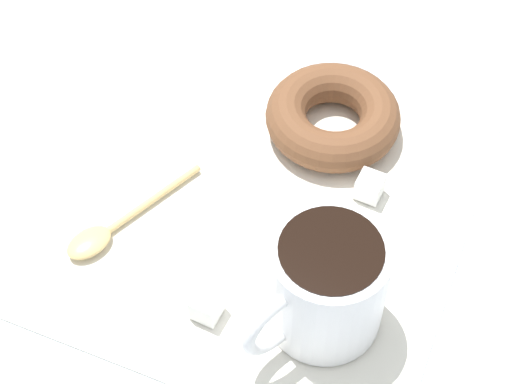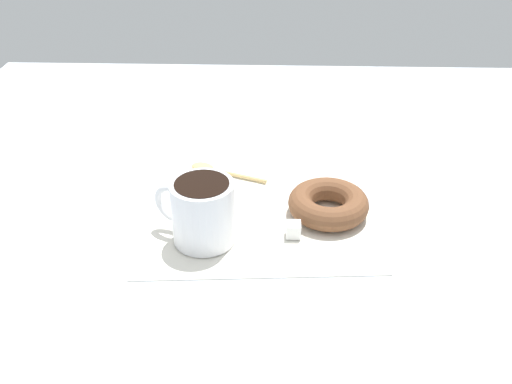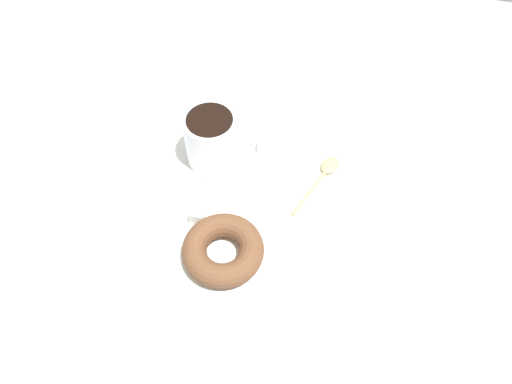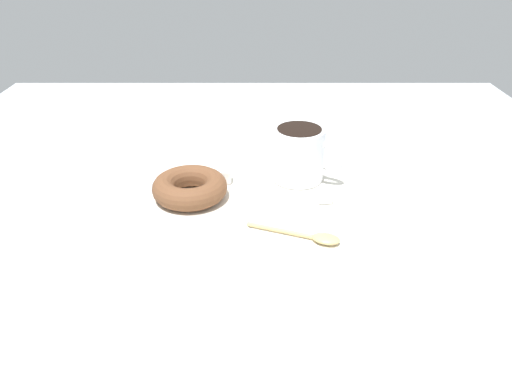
# 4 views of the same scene
# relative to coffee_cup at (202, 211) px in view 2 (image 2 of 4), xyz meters

# --- Properties ---
(ground_plane) EXTENTS (1.20, 1.20, 0.02)m
(ground_plane) POSITION_rel_coffee_cup_xyz_m (-0.07, -0.06, -0.06)
(ground_plane) COLOR #B2BCC6
(napkin) EXTENTS (0.33, 0.33, 0.00)m
(napkin) POSITION_rel_coffee_cup_xyz_m (-0.06, -0.08, -0.04)
(napkin) COLOR white
(napkin) RESTS_ON ground_plane
(coffee_cup) EXTENTS (0.11, 0.08, 0.08)m
(coffee_cup) POSITION_rel_coffee_cup_xyz_m (0.00, 0.00, 0.00)
(coffee_cup) COLOR white
(coffee_cup) RESTS_ON napkin
(donut) EXTENTS (0.11, 0.11, 0.03)m
(donut) POSITION_rel_coffee_cup_xyz_m (-0.16, -0.06, -0.03)
(donut) COLOR brown
(donut) RESTS_ON napkin
(spoon) EXTENTS (0.12, 0.06, 0.01)m
(spoon) POSITION_rel_coffee_cup_xyz_m (0.01, -0.17, -0.04)
(spoon) COLOR #D8B772
(spoon) RESTS_ON napkin
(sugar_cube) EXTENTS (0.02, 0.02, 0.02)m
(sugar_cube) POSITION_rel_coffee_cup_xyz_m (0.03, -0.07, -0.03)
(sugar_cube) COLOR white
(sugar_cube) RESTS_ON napkin
(sugar_cube_extra) EXTENTS (0.02, 0.02, 0.02)m
(sugar_cube_extra) POSITION_rel_coffee_cup_xyz_m (-0.12, -0.01, -0.03)
(sugar_cube_extra) COLOR white
(sugar_cube_extra) RESTS_ON napkin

